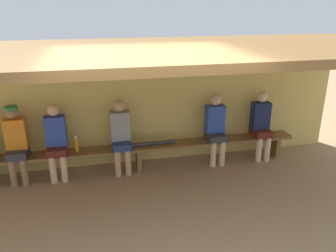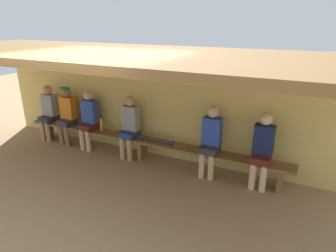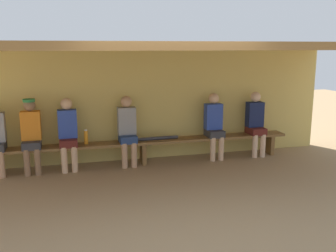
# 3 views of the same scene
# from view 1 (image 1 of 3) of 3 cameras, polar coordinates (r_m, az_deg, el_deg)

# --- Properties ---
(ground_plane) EXTENTS (24.00, 24.00, 0.00)m
(ground_plane) POSITION_cam_1_polar(r_m,az_deg,el_deg) (5.05, -2.48, -15.26)
(ground_plane) COLOR #9E7F59
(back_wall) EXTENTS (8.00, 0.20, 2.20)m
(back_wall) POSITION_cam_1_polar(r_m,az_deg,el_deg) (6.36, -5.79, 3.47)
(back_wall) COLOR #D8BC60
(back_wall) RESTS_ON ground
(dugout_roof) EXTENTS (8.00, 2.80, 0.12)m
(dugout_roof) POSITION_cam_1_polar(r_m,az_deg,el_deg) (4.84, -4.38, 12.25)
(dugout_roof) COLOR brown
(dugout_roof) RESTS_ON back_wall
(bench) EXTENTS (6.00, 0.36, 0.46)m
(bench) POSITION_cam_1_polar(r_m,az_deg,el_deg) (6.19, -5.05, -4.04)
(bench) COLOR brown
(bench) RESTS_ON ground
(player_in_blue) EXTENTS (0.34, 0.42, 1.34)m
(player_in_blue) POSITION_cam_1_polar(r_m,az_deg,el_deg) (6.17, -24.23, -2.34)
(player_in_blue) COLOR #333338
(player_in_blue) RESTS_ON ground
(player_in_red) EXTENTS (0.34, 0.42, 1.34)m
(player_in_red) POSITION_cam_1_polar(r_m,az_deg,el_deg) (6.39, 8.04, -0.04)
(player_in_red) COLOR #333338
(player_in_red) RESTS_ON ground
(player_in_white) EXTENTS (0.34, 0.42, 1.34)m
(player_in_white) POSITION_cam_1_polar(r_m,az_deg,el_deg) (6.76, 15.44, 0.56)
(player_in_white) COLOR #591E19
(player_in_white) RESTS_ON ground
(player_rightmost) EXTENTS (0.34, 0.42, 1.34)m
(player_rightmost) POSITION_cam_1_polar(r_m,az_deg,el_deg) (6.06, -18.34, -2.08)
(player_rightmost) COLOR #591E19
(player_rightmost) RESTS_ON ground
(player_shirtless_tan) EXTENTS (0.34, 0.42, 1.34)m
(player_shirtless_tan) POSITION_cam_1_polar(r_m,az_deg,el_deg) (6.03, -7.96, -1.30)
(player_shirtless_tan) COLOR navy
(player_shirtless_tan) RESTS_ON ground
(water_bottle_blue) EXTENTS (0.07, 0.07, 0.28)m
(water_bottle_blue) POSITION_cam_1_polar(r_m,az_deg,el_deg) (6.12, -15.19, -2.92)
(water_bottle_blue) COLOR orange
(water_bottle_blue) RESTS_ON bench
(baseball_bat) EXTENTS (0.83, 0.09, 0.07)m
(baseball_bat) POSITION_cam_1_polar(r_m,az_deg,el_deg) (6.19, -2.39, -2.92)
(baseball_bat) COLOR #333338
(baseball_bat) RESTS_ON bench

